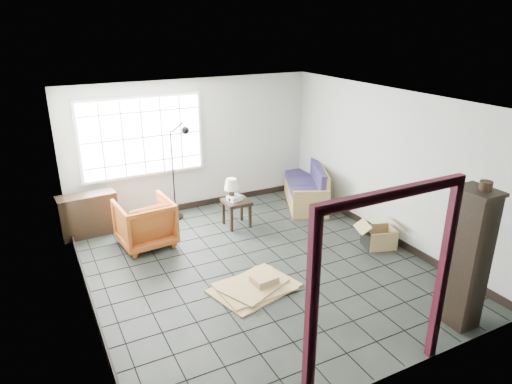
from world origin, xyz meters
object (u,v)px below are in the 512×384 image
side_table (236,205)px  armchair (145,221)px  futon_sofa (307,188)px  tall_shelf (467,258)px

side_table → armchair: bearing=179.2°
futon_sofa → tall_shelf: size_ratio=1.12×
futon_sofa → armchair: size_ratio=2.26×
armchair → side_table: (1.70, -0.02, -0.03)m
armchair → side_table: armchair is taller
side_table → tall_shelf: size_ratio=0.28×
side_table → futon_sofa: bearing=13.3°
armchair → tall_shelf: (2.98, -3.94, 0.47)m
side_table → tall_shelf: (1.28, -3.91, 0.50)m
side_table → tall_shelf: 4.15m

